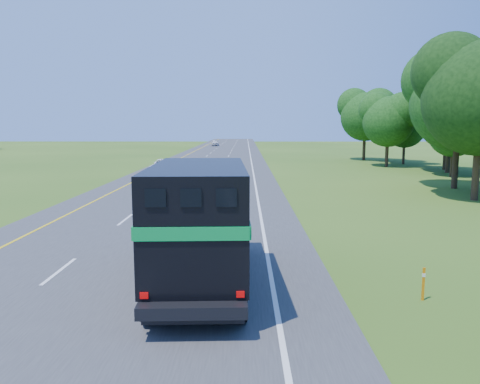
{
  "coord_description": "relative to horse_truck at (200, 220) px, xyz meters",
  "views": [
    {
      "loc": [
        4.63,
        -4.63,
        5.04
      ],
      "look_at": [
        4.37,
        18.9,
        1.71
      ],
      "focal_mm": 35.0,
      "sensor_mm": 36.0,
      "label": 1
    }
  ],
  "objects": [
    {
      "name": "horse_truck",
      "position": [
        0.0,
        0.0,
        0.0
      ],
      "size": [
        3.09,
        8.81,
        3.85
      ],
      "rotation": [
        0.0,
        0.0,
        0.05
      ],
      "color": "black",
      "rests_on": "road"
    },
    {
      "name": "white_suv",
      "position": [
        -7.02,
        33.94,
        -1.27
      ],
      "size": [
        2.92,
        5.83,
        1.59
      ],
      "primitive_type": "imported",
      "rotation": [
        0.0,
        0.0,
        0.05
      ],
      "color": "white",
      "rests_on": "road"
    },
    {
      "name": "far_car",
      "position": [
        -6.24,
        104.18,
        -1.3
      ],
      "size": [
        2.16,
        4.6,
        1.52
      ],
      "primitive_type": "imported",
      "rotation": [
        0.0,
        0.0,
        0.08
      ],
      "color": "silver",
      "rests_on": "road"
    },
    {
      "name": "road",
      "position": [
        -3.21,
        40.2,
        -2.08
      ],
      "size": [
        15.0,
        260.0,
        0.04
      ],
      "primitive_type": "cube",
      "color": "#38383A",
      "rests_on": "ground"
    },
    {
      "name": "delineator",
      "position": [
        6.6,
        -1.33,
        -1.57
      ],
      "size": [
        0.08,
        0.04,
        0.98
      ],
      "color": "orange",
      "rests_on": "ground"
    },
    {
      "name": "lane_markings",
      "position": [
        -3.21,
        40.2,
        -2.06
      ],
      "size": [
        11.15,
        260.0,
        0.01
      ],
      "color": "yellow",
      "rests_on": "road"
    }
  ]
}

